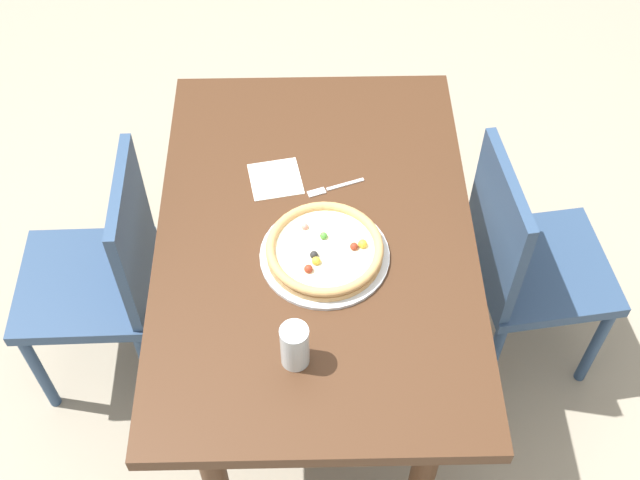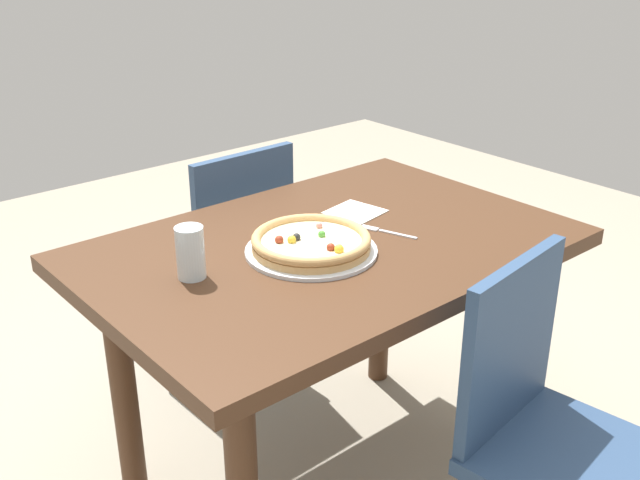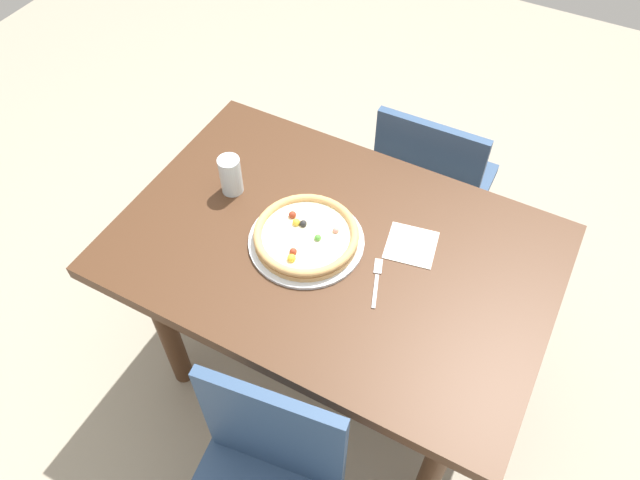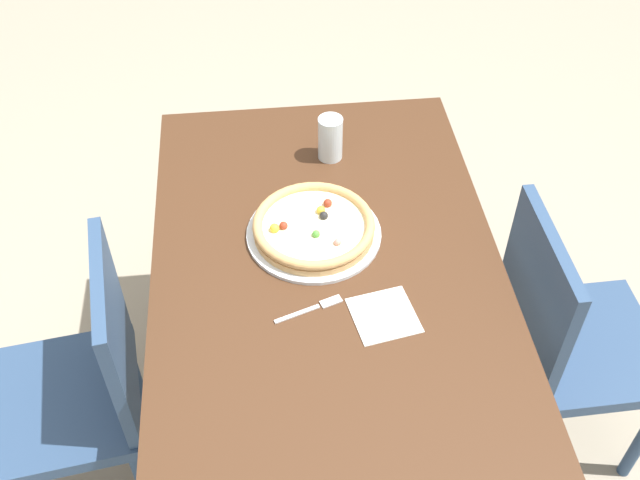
% 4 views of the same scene
% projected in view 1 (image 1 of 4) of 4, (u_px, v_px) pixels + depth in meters
% --- Properties ---
extents(ground_plane, '(6.00, 6.00, 0.00)m').
position_uv_depth(ground_plane, '(316.00, 375.00, 2.72)').
color(ground_plane, '#9E937F').
extents(dining_table, '(1.25, 0.84, 0.77)m').
position_uv_depth(dining_table, '(316.00, 259.00, 2.21)').
color(dining_table, '#472B19').
rests_on(dining_table, ground).
extents(chair_near, '(0.45, 0.45, 0.87)m').
position_uv_depth(chair_near, '(525.00, 261.00, 2.42)').
color(chair_near, navy).
rests_on(chair_near, ground).
extents(chair_far, '(0.41, 0.41, 0.87)m').
position_uv_depth(chair_far, '(104.00, 274.00, 2.40)').
color(chair_far, navy).
rests_on(chair_far, ground).
extents(plate, '(0.34, 0.34, 0.01)m').
position_uv_depth(plate, '(325.00, 255.00, 2.07)').
color(plate, silver).
rests_on(plate, dining_table).
extents(pizza, '(0.30, 0.30, 0.04)m').
position_uv_depth(pizza, '(325.00, 249.00, 2.05)').
color(pizza, tan).
rests_on(pizza, plate).
extents(fork, '(0.07, 0.16, 0.00)m').
position_uv_depth(fork, '(331.00, 188.00, 2.21)').
color(fork, silver).
rests_on(fork, dining_table).
extents(drinking_glass, '(0.07, 0.07, 0.13)m').
position_uv_depth(drinking_glass, '(295.00, 346.00, 1.83)').
color(drinking_glass, silver).
rests_on(drinking_glass, dining_table).
extents(napkin, '(0.16, 0.16, 0.00)m').
position_uv_depth(napkin, '(276.00, 179.00, 2.24)').
color(napkin, white).
rests_on(napkin, dining_table).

